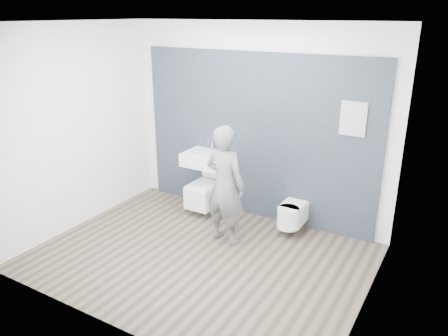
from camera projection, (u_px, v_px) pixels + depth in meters
The scene contains 8 objects.
ground at pixel (200, 257), 5.48m from camera, with size 4.00×4.00×0.00m, color brown.
room_shell at pixel (197, 122), 4.89m from camera, with size 4.00×4.00×4.00m.
tile_wall at pixel (253, 213), 6.67m from camera, with size 3.60×0.06×2.40m, color black.
washbasin at pixel (206, 159), 6.49m from camera, with size 0.64×0.48×0.48m.
toilet_square at pixel (205, 193), 6.64m from camera, with size 0.39×0.57×0.76m.
toilet_rounded at pixel (291, 215), 5.99m from camera, with size 0.31×0.53×0.29m.
info_placard at pixel (341, 236), 5.98m from camera, with size 0.33×0.03×0.43m, color white.
visitor at pixel (225, 185), 5.62m from camera, with size 0.58×0.38×1.59m, color #5C5D60.
Camera 1 is at (2.68, -3.97, 2.89)m, focal length 35.00 mm.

